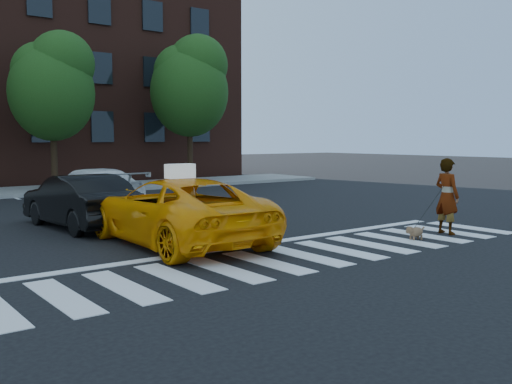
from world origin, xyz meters
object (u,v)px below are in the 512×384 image
at_px(white_suv, 92,189).
at_px(woman, 447,196).
at_px(tree_right, 190,82).
at_px(black_sedan, 79,201).
at_px(dog, 415,232).
at_px(taxi, 176,211).
at_px(tree_mid, 52,82).

height_order(white_suv, woman, woman).
distance_m(tree_right, white_suv, 11.76).
bearing_deg(woman, tree_right, -2.01).
relative_size(black_sedan, dog, 7.38).
relative_size(tree_right, black_sedan, 1.75).
height_order(white_suv, dog, white_suv).
xyz_separation_m(tree_right, taxi, (-8.93, -14.17, -4.51)).
bearing_deg(woman, black_sedan, 54.28).
height_order(tree_right, black_sedan, tree_right).
distance_m(taxi, white_suv, 7.06).
xyz_separation_m(woman, dog, (-1.36, -0.07, -0.76)).
relative_size(white_suv, woman, 2.55).
bearing_deg(black_sedan, tree_mid, -108.62).
xyz_separation_m(taxi, black_sedan, (-0.93, 3.58, -0.03)).
xyz_separation_m(tree_mid, white_suv, (-1.15, -7.15, -4.15)).
relative_size(black_sedan, woman, 2.30).
distance_m(tree_right, dog, 18.45).
bearing_deg(black_sedan, woman, 133.29).
distance_m(tree_right, black_sedan, 15.16).
height_order(tree_right, dog, tree_right).
xyz_separation_m(black_sedan, woman, (6.99, -6.57, 0.23)).
height_order(taxi, woman, woman).
bearing_deg(dog, tree_mid, 106.58).
height_order(tree_mid, black_sedan, tree_mid).
bearing_deg(tree_right, tree_mid, 180.00).
height_order(woman, dog, woman).
bearing_deg(tree_right, dog, -103.79).
height_order(taxi, white_suv, taxi).
bearing_deg(tree_right, taxi, -122.23).
relative_size(taxi, black_sedan, 1.24).
height_order(tree_mid, white_suv, tree_mid).
bearing_deg(taxi, tree_mid, -96.26).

